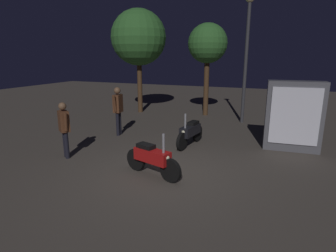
% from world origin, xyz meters
% --- Properties ---
extents(ground_plane, '(40.00, 40.00, 0.00)m').
position_xyz_m(ground_plane, '(0.00, 0.00, 0.00)').
color(ground_plane, '#4C443D').
extents(motorcycle_red_foreground, '(1.62, 0.57, 1.11)m').
position_xyz_m(motorcycle_red_foreground, '(-0.22, -0.16, 0.44)').
color(motorcycle_red_foreground, black).
rests_on(motorcycle_red_foreground, ground_plane).
extents(motorcycle_black_parked_left, '(0.45, 1.65, 1.11)m').
position_xyz_m(motorcycle_black_parked_left, '(-0.08, 2.38, 0.44)').
color(motorcycle_black_parked_left, black).
rests_on(motorcycle_black_parked_left, ground_plane).
extents(person_rider_beside, '(0.28, 0.67, 1.74)m').
position_xyz_m(person_rider_beside, '(-2.86, 2.60, 1.05)').
color(person_rider_beside, black).
rests_on(person_rider_beside, ground_plane).
extents(person_bystander_far, '(0.59, 0.45, 1.58)m').
position_xyz_m(person_bystander_far, '(-3.00, 0.05, 0.94)').
color(person_bystander_far, black).
rests_on(person_bystander_far, ground_plane).
extents(streetlamp_near, '(0.36, 0.36, 5.20)m').
position_xyz_m(streetlamp_near, '(1.04, 6.29, 3.28)').
color(streetlamp_near, '#38383D').
rests_on(streetlamp_near, ground_plane).
extents(tree_left_bg, '(1.82, 1.82, 4.29)m').
position_xyz_m(tree_left_bg, '(-0.83, 7.23, 3.33)').
color(tree_left_bg, '#4C331E').
rests_on(tree_left_bg, ground_plane).
extents(tree_center_bg, '(2.68, 2.68, 5.02)m').
position_xyz_m(tree_center_bg, '(-4.13, 6.72, 3.66)').
color(tree_center_bg, '#4C331E').
rests_on(tree_center_bg, ground_plane).
extents(kiosk_billboard, '(1.63, 0.65, 2.10)m').
position_xyz_m(kiosk_billboard, '(2.90, 3.15, 1.05)').
color(kiosk_billboard, '#595960').
rests_on(kiosk_billboard, ground_plane).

